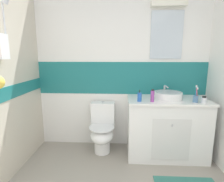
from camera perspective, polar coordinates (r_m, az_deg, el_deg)
wall_back_tiled at (r=2.85m, az=3.13°, el=7.34°), size 3.20×0.20×2.50m
vanity_cabinet at (r=2.79m, az=16.61°, el=-10.86°), size 1.11×0.60×0.85m
sink_basin at (r=2.66m, az=17.20°, el=-1.20°), size 0.39×0.43×0.16m
toilet at (r=2.79m, az=-3.09°, el=-11.98°), size 0.37×0.50×0.75m
toothbrush_cup at (r=2.58m, az=24.84°, el=-2.07°), size 0.07×0.07×0.22m
soap_dispenser at (r=2.41m, az=8.65°, el=-1.86°), size 0.06×0.06×0.16m
deodorant_spray_can at (r=2.42m, az=12.63°, el=-1.51°), size 0.05×0.05×0.17m
hair_gel_jar at (r=2.61m, az=26.99°, el=-2.45°), size 0.07×0.07×0.09m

